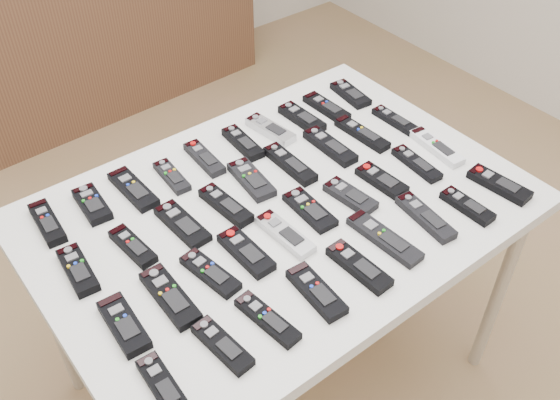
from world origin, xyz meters
TOP-DOWN VIEW (x-y plane):
  - ground at (0.00, 0.00)m, footprint 4.00×4.00m
  - table at (-0.09, -0.12)m, footprint 1.25×0.88m
  - sideboard at (0.26, 1.78)m, footprint 1.63×0.44m
  - remote_0 at (-0.60, 0.18)m, footprint 0.06×0.17m
  - remote_1 at (-0.48, 0.17)m, footprint 0.07×0.15m
  - remote_2 at (-0.37, 0.16)m, footprint 0.06×0.18m
  - remote_3 at (-0.26, 0.15)m, footprint 0.05×0.15m
  - remote_4 at (-0.15, 0.16)m, footprint 0.05×0.16m
  - remote_5 at (-0.02, 0.15)m, footprint 0.06×0.16m
  - remote_6 at (0.08, 0.15)m, footprint 0.07×0.17m
  - remote_7 at (0.20, 0.14)m, footprint 0.06×0.17m
  - remote_8 at (0.30, 0.14)m, footprint 0.06×0.17m
  - remote_9 at (0.41, 0.15)m, footprint 0.07×0.16m
  - remote_10 at (-0.60, -0.02)m, footprint 0.07×0.16m
  - remote_11 at (-0.47, -0.03)m, footprint 0.06×0.15m
  - remote_12 at (-0.33, -0.03)m, footprint 0.07×0.18m
  - remote_13 at (-0.21, -0.04)m, footprint 0.06×0.18m
  - remote_14 at (-0.10, 0.00)m, footprint 0.08×0.17m
  - remote_15 at (0.03, -0.01)m, footprint 0.05×0.19m
  - remote_16 at (0.17, -0.02)m, footprint 0.05×0.19m
  - remote_17 at (0.29, -0.03)m, footprint 0.05×0.19m
  - remote_18 at (0.41, -0.04)m, footprint 0.04×0.16m
  - remote_19 at (-0.59, -0.22)m, footprint 0.07×0.16m
  - remote_20 at (-0.48, -0.22)m, footprint 0.06×0.19m
  - remote_21 at (-0.37, -0.21)m, footprint 0.07×0.17m
  - remote_22 at (-0.26, -0.21)m, footprint 0.06×0.17m
  - remote_23 at (-0.15, -0.22)m, footprint 0.06×0.18m
  - remote_24 at (-0.05, -0.19)m, footprint 0.07×0.17m
  - remote_25 at (0.07, -0.21)m, footprint 0.07×0.15m
  - remote_26 at (0.18, -0.22)m, footprint 0.06×0.15m
  - remote_27 at (0.31, -0.23)m, footprint 0.06×0.17m
  - remote_28 at (0.41, -0.21)m, footprint 0.07×0.19m
  - remote_29 at (-0.60, -0.40)m, footprint 0.05×0.16m
  - remote_30 at (-0.46, -0.39)m, footprint 0.06×0.16m
  - remote_31 at (-0.34, -0.40)m, footprint 0.06×0.17m
  - remote_32 at (-0.21, -0.41)m, footprint 0.07×0.17m
  - remote_33 at (-0.08, -0.41)m, footprint 0.06×0.18m
  - remote_34 at (0.03, -0.38)m, footprint 0.07×0.21m
  - remote_35 at (0.16, -0.39)m, footprint 0.07×0.19m
  - remote_36 at (0.28, -0.43)m, footprint 0.05×0.15m
  - remote_37 at (0.42, -0.43)m, footprint 0.07×0.18m

SIDE VIEW (x-z plane):
  - ground at x=0.00m, z-range 0.00..0.00m
  - sideboard at x=0.26m, z-range 0.00..0.81m
  - table at x=-0.09m, z-range 0.33..1.11m
  - remote_3 at x=-0.26m, z-range 0.78..0.80m
  - remote_18 at x=0.41m, z-range 0.78..0.80m
  - remote_24 at x=-0.05m, z-range 0.78..0.80m
  - remote_9 at x=0.41m, z-range 0.78..0.80m
  - remote_2 at x=-0.37m, z-range 0.78..0.80m
  - remote_8 at x=0.30m, z-range 0.78..0.80m
  - remote_12 at x=-0.33m, z-range 0.78..0.80m
  - remote_27 at x=0.31m, z-range 0.78..0.80m
  - remote_21 at x=-0.37m, z-range 0.78..0.80m
  - remote_23 at x=-0.15m, z-range 0.78..0.80m
  - remote_26 at x=0.18m, z-range 0.78..0.80m
  - remote_31 at x=-0.34m, z-range 0.78..0.80m
  - remote_28 at x=0.41m, z-range 0.78..0.80m
  - remote_17 at x=0.29m, z-range 0.78..0.80m
  - remote_4 at x=-0.15m, z-range 0.78..0.80m
  - remote_34 at x=0.03m, z-range 0.78..0.80m
  - remote_11 at x=-0.47m, z-range 0.78..0.80m
  - remote_20 at x=-0.48m, z-range 0.78..0.80m
  - remote_29 at x=-0.60m, z-range 0.78..0.80m
  - remote_36 at x=0.28m, z-range 0.78..0.80m
  - remote_14 at x=-0.10m, z-range 0.78..0.80m
  - remote_30 at x=-0.46m, z-range 0.78..0.80m
  - remote_25 at x=0.07m, z-range 0.78..0.80m
  - remote_5 at x=-0.02m, z-range 0.78..0.80m
  - remote_1 at x=-0.48m, z-range 0.78..0.80m
  - remote_7 at x=0.20m, z-range 0.78..0.80m
  - remote_6 at x=0.08m, z-range 0.78..0.80m
  - remote_37 at x=0.42m, z-range 0.78..0.80m
  - remote_0 at x=-0.60m, z-range 0.78..0.80m
  - remote_35 at x=0.16m, z-range 0.78..0.80m
  - remote_33 at x=-0.08m, z-range 0.78..0.80m
  - remote_10 at x=-0.60m, z-range 0.78..0.80m
  - remote_16 at x=0.17m, z-range 0.78..0.80m
  - remote_32 at x=-0.21m, z-range 0.78..0.80m
  - remote_22 at x=-0.26m, z-range 0.78..0.80m
  - remote_13 at x=-0.21m, z-range 0.78..0.80m
  - remote_15 at x=0.03m, z-range 0.78..0.80m
  - remote_19 at x=-0.59m, z-range 0.78..0.80m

